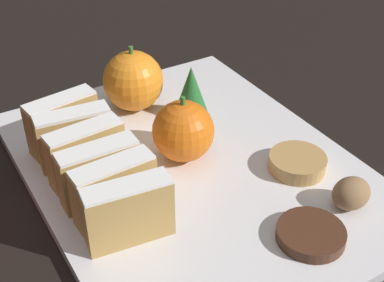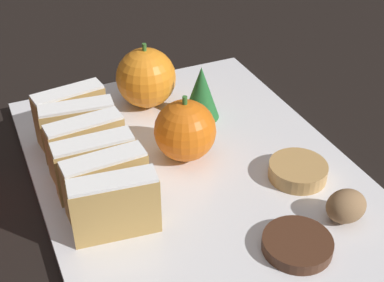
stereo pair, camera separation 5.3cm
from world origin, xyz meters
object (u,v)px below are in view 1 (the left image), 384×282
at_px(walnut, 351,193).
at_px(chocolate_cookie, 311,234).
at_px(orange_far, 131,81).
at_px(orange_near, 186,130).

xyz_separation_m(walnut, chocolate_cookie, (-0.06, -0.01, -0.01)).
height_order(orange_far, chocolate_cookie, orange_far).
bearing_deg(orange_near, orange_far, 93.13).
height_order(orange_near, orange_far, orange_far).
bearing_deg(orange_far, chocolate_cookie, -82.46).
bearing_deg(orange_near, chocolate_cookie, -79.31).
relative_size(orange_near, orange_far, 0.91).
bearing_deg(orange_far, orange_near, -86.87).
distance_m(orange_near, chocolate_cookie, 0.16).
distance_m(orange_far, chocolate_cookie, 0.28).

